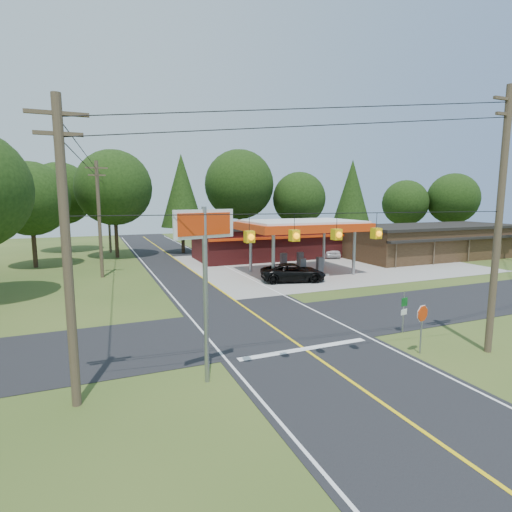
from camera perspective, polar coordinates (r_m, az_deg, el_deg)
name	(u,v)px	position (r m, az deg, el deg)	size (l,w,h in m)	color
ground	(272,326)	(21.89, 2.25, -10.02)	(120.00, 120.00, 0.00)	#334B1A
main_highway	(272,326)	(21.89, 2.25, -9.99)	(8.00, 120.00, 0.02)	black
cross_road	(272,326)	(21.89, 2.25, -9.98)	(70.00, 7.00, 0.02)	black
lane_center_yellow	(272,326)	(21.88, 2.25, -9.95)	(0.15, 110.00, 0.00)	yellow
gas_canopy	(302,227)	(36.56, 6.54, 4.13)	(10.60, 7.40, 4.88)	gray
convenience_store	(267,241)	(46.12, 1.54, 2.09)	(16.40, 7.55, 3.80)	maroon
strip_building	(432,241)	(50.89, 23.83, 1.96)	(20.40, 8.75, 3.80)	#382517
utility_pole_near_right	(499,219)	(20.15, 31.39, 4.49)	(1.80, 0.30, 11.50)	#473828
utility_pole_near_left	(67,251)	(13.97, -25.44, 0.64)	(1.80, 0.30, 10.00)	#473828
utility_pole_far_left	(99,218)	(36.89, -21.49, 5.10)	(1.80, 0.30, 10.00)	#473828
utility_pole_north	(109,215)	(53.94, -20.29, 5.49)	(0.30, 0.30, 9.50)	#473828
overhead_beacons	(316,216)	(15.03, 8.58, 5.70)	(17.04, 2.04, 1.03)	black
treeline_backdrop	(185,192)	(43.92, -10.13, 8.94)	(70.27, 51.59, 13.30)	#332316
suv_car	(293,273)	(33.25, 5.34, -2.38)	(5.38, 5.38, 1.49)	black
sedan_car	(328,250)	(47.85, 10.19, 0.80)	(4.53, 4.53, 1.54)	white
big_stop_sign	(205,254)	(14.48, -7.31, 0.22)	(2.37, 0.74, 6.57)	gray
octagonal_stop_sign	(422,318)	(19.18, 22.65, -8.13)	(0.77, 0.22, 2.24)	gray
route_sign_post	(404,309)	(21.88, 20.37, -7.11)	(0.43, 0.12, 2.12)	gray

